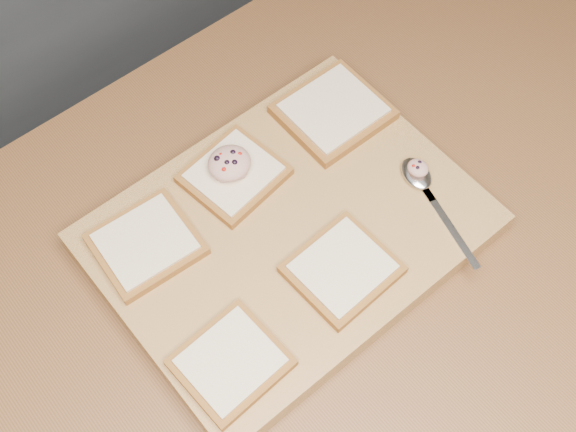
{
  "coord_description": "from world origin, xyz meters",
  "views": [
    {
      "loc": [
        -0.21,
        -0.29,
        1.72
      ],
      "look_at": [
        0.07,
        0.04,
        0.96
      ],
      "focal_mm": 45.0,
      "sensor_mm": 36.0,
      "label": 1
    }
  ],
  "objects_px": {
    "cutting_board": "(288,232)",
    "bread_far_center": "(234,175)",
    "spoon": "(421,181)",
    "tuna_salad_dollop": "(229,163)"
  },
  "relations": [
    {
      "from": "cutting_board",
      "to": "bread_far_center",
      "type": "height_order",
      "value": "bread_far_center"
    },
    {
      "from": "spoon",
      "to": "cutting_board",
      "type": "bearing_deg",
      "value": 159.96
    },
    {
      "from": "spoon",
      "to": "tuna_salad_dollop",
      "type": "bearing_deg",
      "value": 137.41
    },
    {
      "from": "bread_far_center",
      "to": "spoon",
      "type": "xyz_separation_m",
      "value": [
        0.18,
        -0.16,
        -0.0
      ]
    },
    {
      "from": "bread_far_center",
      "to": "spoon",
      "type": "height_order",
      "value": "bread_far_center"
    },
    {
      "from": "bread_far_center",
      "to": "tuna_salad_dollop",
      "type": "height_order",
      "value": "tuna_salad_dollop"
    },
    {
      "from": "cutting_board",
      "to": "spoon",
      "type": "distance_m",
      "value": 0.18
    },
    {
      "from": "cutting_board",
      "to": "spoon",
      "type": "bearing_deg",
      "value": -20.04
    },
    {
      "from": "cutting_board",
      "to": "tuna_salad_dollop",
      "type": "distance_m",
      "value": 0.11
    },
    {
      "from": "bread_far_center",
      "to": "spoon",
      "type": "bearing_deg",
      "value": -41.73
    }
  ]
}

